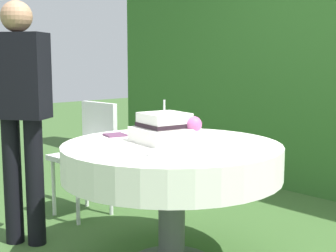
# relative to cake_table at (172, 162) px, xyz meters

# --- Properties ---
(cake_table) EXTENTS (1.28, 1.28, 0.74)m
(cake_table) POSITION_rel_cake_table_xyz_m (0.00, 0.00, 0.00)
(cake_table) COLOR #4C4C51
(cake_table) RESTS_ON ground_plane
(wedding_cake) EXTENTS (0.37, 0.37, 0.25)m
(wedding_cake) POSITION_rel_cake_table_xyz_m (-0.07, 0.01, 0.19)
(wedding_cake) COLOR white
(wedding_cake) RESTS_ON cake_table
(serving_plate_near) EXTENTS (0.11, 0.11, 0.01)m
(serving_plate_near) POSITION_rel_cake_table_xyz_m (0.31, 0.13, 0.11)
(serving_plate_near) COLOR white
(serving_plate_near) RESTS_ON cake_table
(serving_plate_far) EXTENTS (0.13, 0.13, 0.01)m
(serving_plate_far) POSITION_rel_cake_table_xyz_m (0.17, 0.49, 0.11)
(serving_plate_far) COLOR white
(serving_plate_far) RESTS_ON cake_table
(serving_plate_left) EXTENTS (0.14, 0.14, 0.01)m
(serving_plate_left) POSITION_rel_cake_table_xyz_m (-0.18, 0.35, 0.11)
(serving_plate_left) COLOR white
(serving_plate_left) RESTS_ON cake_table
(serving_plate_right) EXTENTS (0.12, 0.12, 0.01)m
(serving_plate_right) POSITION_rel_cake_table_xyz_m (0.20, -0.28, 0.11)
(serving_plate_right) COLOR white
(serving_plate_right) RESTS_ON cake_table
(napkin_stack) EXTENTS (0.15, 0.15, 0.01)m
(napkin_stack) POSITION_rel_cake_table_xyz_m (-0.45, -0.07, 0.12)
(napkin_stack) COLOR #603856
(napkin_stack) RESTS_ON cake_table
(garden_chair) EXTENTS (0.43, 0.43, 0.89)m
(garden_chair) POSITION_rel_cake_table_xyz_m (-1.16, 0.20, -0.10)
(garden_chair) COLOR white
(garden_chair) RESTS_ON ground_plane
(standing_person) EXTENTS (0.41, 0.37, 1.60)m
(standing_person) POSITION_rel_cake_table_xyz_m (-0.92, -0.48, 0.29)
(standing_person) COLOR black
(standing_person) RESTS_ON ground_plane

